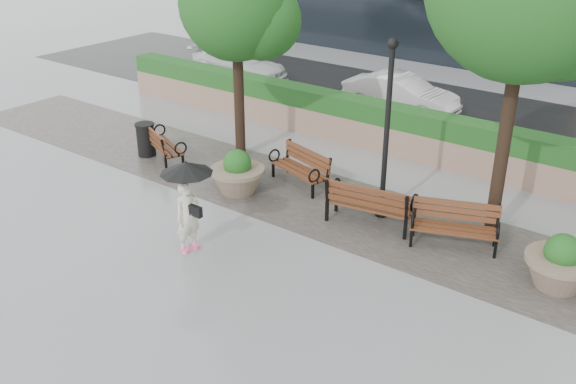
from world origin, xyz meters
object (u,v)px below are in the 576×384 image
Objects in this scene: car_left at (239,64)px; bench_0 at (163,151)px; planter_right at (560,267)px; car_right at (400,94)px; bench_1 at (300,175)px; pedestrian at (187,198)px; planter_left at (238,176)px; lamppost at (386,143)px; bench_2 at (369,213)px; bench_3 at (454,235)px; trash_bin at (146,140)px.

bench_0 is at bearing -153.06° from car_left.
planter_right is 10.60m from car_right.
pedestrian is at bearing -72.95° from bench_1.
lamppost reaches higher than planter_left.
car_right is at bearing -76.19° from bench_2.
planter_right is 4.37m from lamppost.
planter_right is at bearing 3.50° from planter_left.
car_left is (-3.83, 7.62, 0.34)m from bench_0.
bench_2 is at bearing -26.60° from pedestrian.
bench_3 is 14.23m from car_left.
pedestrian is (-2.42, -3.75, -0.61)m from lamppost.
pedestrian is at bearing -175.88° from car_right.
trash_bin is 0.21× the size of car_left.
pedestrian is (4.07, -3.05, 0.92)m from bench_0.
bench_1 is (3.99, 0.94, -0.00)m from bench_0.
car_left is at bearing 112.53° from trash_bin.
pedestrian is at bearing -32.55° from trash_bin.
bench_1 is at bearing 11.88° from trash_bin.
bench_3 is 5.58m from pedestrian.
pedestrian is (-2.43, -3.17, 0.89)m from bench_2.
lamppost reaches higher than trash_bin.
planter_right is (10.60, 0.13, 0.16)m from bench_0.
bench_1 is 1.37× the size of planter_left.
planter_right is 0.31× the size of car_left.
bench_1 is 6.84m from car_right.
planter_left reaches higher than bench_3.
planter_left is at bearing 178.19° from car_right.
car_right is 10.82m from pedestrian.
bench_1 is 2.94m from lamppost.
trash_bin is 7.30m from lamppost.
lamppost is at bearing -150.73° from bench_0.
bench_2 is 3.51m from planter_left.
bench_1 is at bearing 174.42° from lamppost.
lamppost is at bearing -123.60° from car_left.
bench_0 is at bearing 156.99° from car_right.
bench_3 is 1.45× the size of planter_right.
bench_1 is 0.93× the size of pedestrian.
car_left reaches higher than planter_left.
pedestrian reaches higher than planter_left.
planter_right is 16.26m from car_left.
bench_2 is (6.50, 0.13, 0.03)m from bench_0.
bench_1 is at bearing -173.88° from car_right.
bench_3 is at bearing -145.30° from car_right.
bench_2 is 4.11m from planter_right.
trash_bin is (-3.67, 0.30, 0.01)m from planter_left.
lamppost is (-4.11, 0.57, 1.37)m from planter_right.
car_right is at bearing 112.47° from bench_1.
bench_3 is 0.49× the size of car_right.
bench_1 is at bearing -27.60° from bench_2.
planter_left is 7.60m from planter_right.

